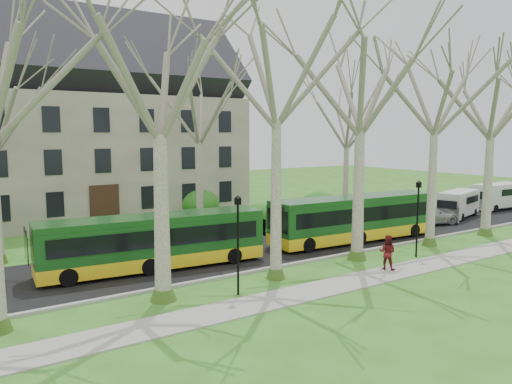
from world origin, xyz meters
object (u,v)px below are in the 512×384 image
Objects in this scene: sedan at (426,215)px; bus_lead at (154,241)px; van_a at (459,204)px; pedestrian_b at (387,252)px; bus_follow at (355,218)px; van_b at (499,197)px.

bus_lead is at bearing 104.15° from sedan.
van_a reaches higher than pedestrian_b.
pedestrian_b is at bearing -117.65° from bus_follow.
bus_lead is 13.54m from bus_follow.
bus_lead reaches higher than pedestrian_b.
van_a is (4.93, 0.59, 0.34)m from sedan.
van_b is at bearing 7.58° from bus_lead.
bus_lead reaches higher than van_b.
pedestrian_b is at bearing -172.01° from van_a.
sedan is 11.88m from van_b.
pedestrian_b is (9.93, -6.81, -0.55)m from bus_lead.
bus_follow is at bearing 171.32° from van_a.
sedan is at bearing -87.12° from pedestrian_b.
van_b is (34.03, 1.30, -0.26)m from bus_lead.
bus_lead is 2.12× the size of van_b.
bus_lead is 34.06m from van_b.
bus_follow reaches higher than pedestrian_b.
bus_follow is at bearing -170.12° from van_b.
van_b reaches higher than pedestrian_b.
van_b is (6.88, 0.56, 0.09)m from van_a.
sedan is at bearing 10.83° from bus_follow.
bus_follow is at bearing 110.89° from sedan.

